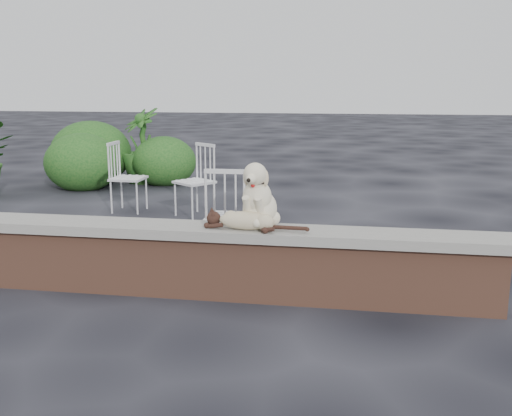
% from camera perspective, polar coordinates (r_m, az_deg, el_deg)
% --- Properties ---
extents(ground, '(60.00, 60.00, 0.00)m').
position_cam_1_polar(ground, '(5.10, -12.39, -7.77)').
color(ground, black).
rests_on(ground, ground).
extents(brick_wall, '(6.00, 0.30, 0.50)m').
position_cam_1_polar(brick_wall, '(5.02, -12.52, -5.08)').
color(brick_wall, brown).
rests_on(brick_wall, ground).
extents(capstone, '(6.20, 0.40, 0.08)m').
position_cam_1_polar(capstone, '(4.94, -12.68, -1.86)').
color(capstone, slate).
rests_on(capstone, brick_wall).
extents(dog, '(0.43, 0.52, 0.53)m').
position_cam_1_polar(dog, '(4.66, 0.38, 1.47)').
color(dog, beige).
rests_on(dog, capstone).
extents(cat, '(1.01, 0.41, 0.17)m').
position_cam_1_polar(cat, '(4.57, -0.91, -1.11)').
color(cat, tan).
rests_on(cat, capstone).
extents(chair_b, '(0.78, 0.78, 0.94)m').
position_cam_1_polar(chair_b, '(7.63, -6.04, 2.68)').
color(chair_b, white).
rests_on(chair_b, ground).
extents(chair_e, '(0.56, 0.56, 0.94)m').
position_cam_1_polar(chair_e, '(8.06, -12.35, 2.97)').
color(chair_e, white).
rests_on(chair_e, ground).
extents(chair_c, '(0.57, 0.57, 0.94)m').
position_cam_1_polar(chair_c, '(5.60, -2.65, -0.69)').
color(chair_c, white).
rests_on(chair_c, ground).
extents(potted_plant_b, '(1.03, 1.03, 1.30)m').
position_cam_1_polar(potted_plant_b, '(10.38, -11.04, 6.00)').
color(potted_plant_b, '#124216').
rests_on(potted_plant_b, ground).
extents(shrubbery, '(2.63, 1.97, 1.13)m').
position_cam_1_polar(shrubbery, '(10.39, -14.56, 4.78)').
color(shrubbery, '#124216').
rests_on(shrubbery, ground).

